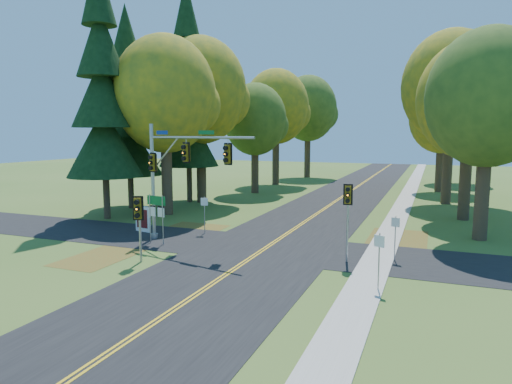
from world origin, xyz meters
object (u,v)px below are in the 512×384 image
(info_kiosk, at_px, (143,219))
(traffic_mast, at_px, (175,167))
(route_sign_cluster, at_px, (156,209))
(east_signal_pole, at_px, (348,203))

(info_kiosk, bearing_deg, traffic_mast, -16.17)
(route_sign_cluster, distance_m, info_kiosk, 3.88)
(east_signal_pole, relative_size, route_sign_cluster, 1.37)
(traffic_mast, distance_m, route_sign_cluster, 2.72)
(traffic_mast, bearing_deg, route_sign_cluster, -131.35)
(traffic_mast, relative_size, east_signal_pole, 1.90)
(traffic_mast, height_order, info_kiosk, traffic_mast)
(east_signal_pole, relative_size, info_kiosk, 2.35)
(east_signal_pole, bearing_deg, route_sign_cluster, 174.52)
(traffic_mast, distance_m, info_kiosk, 5.49)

